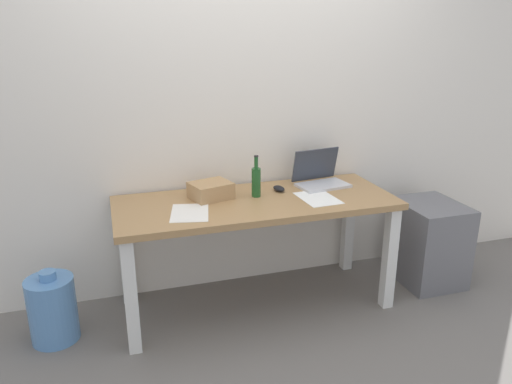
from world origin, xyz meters
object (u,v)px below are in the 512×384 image
object	(u,v)px
desk	(256,215)
beer_bottle	(256,181)
filing_cabinet	(428,242)
laptop_right	(320,177)
cardboard_box	(211,190)
computer_mouse	(279,189)
water_cooler_jug	(53,309)

from	to	relation	value
desk	beer_bottle	size ratio (longest dim) A/B	6.51
desk	filing_cabinet	bearing A→B (deg)	-2.20
desk	filing_cabinet	size ratio (longest dim) A/B	2.97
laptop_right	cardboard_box	bearing A→B (deg)	-176.52
computer_mouse	laptop_right	bearing A→B (deg)	-5.24
beer_bottle	computer_mouse	size ratio (longest dim) A/B	2.63
computer_mouse	water_cooler_jug	xyz separation A→B (m)	(-1.42, -0.15, -0.54)
beer_bottle	water_cooler_jug	bearing A→B (deg)	-175.94
beer_bottle	computer_mouse	bearing A→B (deg)	18.48
desk	laptop_right	bearing A→B (deg)	17.69
cardboard_box	beer_bottle	bearing A→B (deg)	-10.61
cardboard_box	filing_cabinet	bearing A→B (deg)	-6.08
desk	laptop_right	distance (m)	0.54
laptop_right	computer_mouse	bearing A→B (deg)	-172.50
laptop_right	filing_cabinet	world-z (taller)	laptop_right
laptop_right	cardboard_box	distance (m)	0.76
cardboard_box	filing_cabinet	size ratio (longest dim) A/B	0.41
water_cooler_jug	cardboard_box	bearing A→B (deg)	8.23
desk	filing_cabinet	xyz separation A→B (m)	(1.25, -0.05, -0.33)
laptop_right	desk	bearing A→B (deg)	-162.31
desk	beer_bottle	world-z (taller)	beer_bottle
laptop_right	computer_mouse	xyz separation A→B (m)	(-0.31, -0.04, -0.04)
laptop_right	filing_cabinet	xyz separation A→B (m)	(0.76, -0.21, -0.49)
desk	computer_mouse	world-z (taller)	computer_mouse
water_cooler_jug	filing_cabinet	size ratio (longest dim) A/B	0.75
computer_mouse	filing_cabinet	world-z (taller)	computer_mouse
filing_cabinet	cardboard_box	bearing A→B (deg)	173.92
laptop_right	filing_cabinet	size ratio (longest dim) A/B	0.63
filing_cabinet	computer_mouse	bearing A→B (deg)	171.09
beer_bottle	cardboard_box	xyz separation A→B (m)	(-0.28, 0.05, -0.05)
laptop_right	beer_bottle	world-z (taller)	beer_bottle
water_cooler_jug	filing_cabinet	world-z (taller)	filing_cabinet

